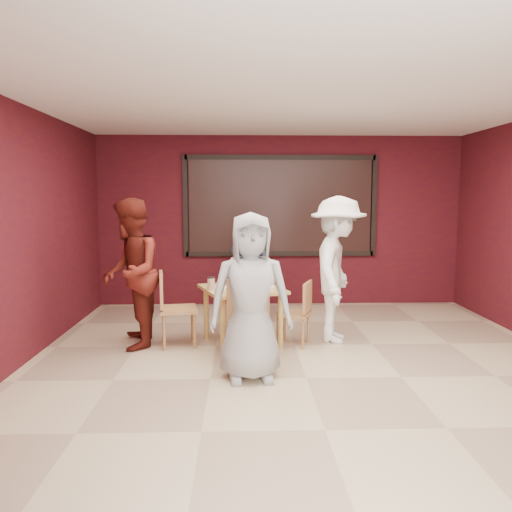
{
  "coord_description": "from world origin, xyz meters",
  "views": [
    {
      "loc": [
        -0.65,
        -4.79,
        1.81
      ],
      "look_at": [
        -0.47,
        1.19,
        1.09
      ],
      "focal_mm": 35.0,
      "sensor_mm": 36.0,
      "label": 1
    }
  ],
  "objects_px": {
    "chair_front": "(248,314)",
    "diner_back": "(250,268)",
    "chair_left": "(172,304)",
    "diner_right": "(337,269)",
    "chair_right": "(299,309)",
    "chair_back": "(249,294)",
    "diner_left": "(131,273)",
    "dining_table": "(242,294)",
    "diner_front": "(251,297)"
  },
  "relations": [
    {
      "from": "chair_front",
      "to": "diner_back",
      "type": "height_order",
      "value": "diner_back"
    },
    {
      "from": "chair_left",
      "to": "diner_right",
      "type": "xyz_separation_m",
      "value": [
        2.04,
        0.17,
        0.39
      ]
    },
    {
      "from": "chair_right",
      "to": "chair_front",
      "type": "bearing_deg",
      "value": -135.51
    },
    {
      "from": "chair_right",
      "to": "diner_back",
      "type": "bearing_deg",
      "value": 116.86
    },
    {
      "from": "chair_right",
      "to": "diner_right",
      "type": "xyz_separation_m",
      "value": [
        0.5,
        0.19,
        0.46
      ]
    },
    {
      "from": "chair_back",
      "to": "diner_left",
      "type": "relative_size",
      "value": 0.47
    },
    {
      "from": "chair_front",
      "to": "diner_back",
      "type": "xyz_separation_m",
      "value": [
        0.05,
        1.73,
        0.26
      ]
    },
    {
      "from": "diner_back",
      "to": "diner_right",
      "type": "xyz_separation_m",
      "value": [
        1.07,
        -0.93,
        0.11
      ]
    },
    {
      "from": "dining_table",
      "to": "diner_front",
      "type": "relative_size",
      "value": 0.69
    },
    {
      "from": "chair_back",
      "to": "dining_table",
      "type": "bearing_deg",
      "value": -96.99
    },
    {
      "from": "diner_front",
      "to": "diner_back",
      "type": "distance_m",
      "value": 2.24
    },
    {
      "from": "diner_right",
      "to": "chair_back",
      "type": "bearing_deg",
      "value": 73.43
    },
    {
      "from": "chair_front",
      "to": "chair_right",
      "type": "relative_size",
      "value": 1.2
    },
    {
      "from": "chair_left",
      "to": "diner_left",
      "type": "xyz_separation_m",
      "value": [
        -0.48,
        -0.02,
        0.38
      ]
    },
    {
      "from": "dining_table",
      "to": "chair_right",
      "type": "xyz_separation_m",
      "value": [
        0.69,
        -0.07,
        -0.18
      ]
    },
    {
      "from": "chair_left",
      "to": "diner_back",
      "type": "bearing_deg",
      "value": 48.73
    },
    {
      "from": "diner_back",
      "to": "diner_right",
      "type": "height_order",
      "value": "diner_right"
    },
    {
      "from": "diner_front",
      "to": "diner_back",
      "type": "relative_size",
      "value": 1.04
    },
    {
      "from": "dining_table",
      "to": "chair_front",
      "type": "distance_m",
      "value": 0.69
    },
    {
      "from": "diner_back",
      "to": "diner_left",
      "type": "xyz_separation_m",
      "value": [
        -1.45,
        -1.12,
        0.1
      ]
    },
    {
      "from": "chair_back",
      "to": "diner_back",
      "type": "height_order",
      "value": "diner_back"
    },
    {
      "from": "chair_left",
      "to": "chair_front",
      "type": "bearing_deg",
      "value": -34.44
    },
    {
      "from": "diner_right",
      "to": "diner_front",
      "type": "bearing_deg",
      "value": 155.4
    },
    {
      "from": "diner_left",
      "to": "diner_back",
      "type": "bearing_deg",
      "value": 118.96
    },
    {
      "from": "diner_right",
      "to": "chair_right",
      "type": "bearing_deg",
      "value": 126.55
    },
    {
      "from": "dining_table",
      "to": "diner_left",
      "type": "distance_m",
      "value": 1.35
    },
    {
      "from": "chair_front",
      "to": "diner_left",
      "type": "bearing_deg",
      "value": 156.32
    },
    {
      "from": "chair_front",
      "to": "diner_right",
      "type": "xyz_separation_m",
      "value": [
        1.12,
        0.8,
        0.37
      ]
    },
    {
      "from": "diner_front",
      "to": "chair_front",
      "type": "bearing_deg",
      "value": 86.19
    },
    {
      "from": "diner_front",
      "to": "diner_left",
      "type": "xyz_separation_m",
      "value": [
        -1.41,
        1.12,
        0.07
      ]
    },
    {
      "from": "chair_back",
      "to": "chair_left",
      "type": "distance_m",
      "value": 1.28
    },
    {
      "from": "chair_front",
      "to": "chair_left",
      "type": "bearing_deg",
      "value": 145.56
    },
    {
      "from": "diner_front",
      "to": "diner_left",
      "type": "bearing_deg",
      "value": 136.17
    },
    {
      "from": "dining_table",
      "to": "diner_back",
      "type": "bearing_deg",
      "value": 83.44
    },
    {
      "from": "chair_front",
      "to": "chair_back",
      "type": "xyz_separation_m",
      "value": [
        0.03,
        1.49,
        -0.06
      ]
    },
    {
      "from": "chair_left",
      "to": "diner_left",
      "type": "relative_size",
      "value": 0.51
    },
    {
      "from": "chair_front",
      "to": "diner_left",
      "type": "relative_size",
      "value": 0.53
    },
    {
      "from": "dining_table",
      "to": "chair_left",
      "type": "height_order",
      "value": "chair_left"
    },
    {
      "from": "dining_table",
      "to": "chair_front",
      "type": "relative_size",
      "value": 1.21
    },
    {
      "from": "dining_table",
      "to": "diner_back",
      "type": "height_order",
      "value": "diner_back"
    },
    {
      "from": "chair_back",
      "to": "chair_right",
      "type": "height_order",
      "value": "chair_back"
    },
    {
      "from": "chair_front",
      "to": "diner_back",
      "type": "distance_m",
      "value": 1.75
    },
    {
      "from": "chair_back",
      "to": "diner_left",
      "type": "bearing_deg",
      "value": -148.38
    },
    {
      "from": "dining_table",
      "to": "diner_left",
      "type": "relative_size",
      "value": 0.63
    },
    {
      "from": "chair_back",
      "to": "chair_right",
      "type": "relative_size",
      "value": 1.06
    },
    {
      "from": "chair_back",
      "to": "chair_front",
      "type": "bearing_deg",
      "value": -91.18
    },
    {
      "from": "chair_left",
      "to": "diner_front",
      "type": "bearing_deg",
      "value": -50.66
    },
    {
      "from": "chair_left",
      "to": "diner_left",
      "type": "bearing_deg",
      "value": -177.88
    },
    {
      "from": "dining_table",
      "to": "chair_front",
      "type": "bearing_deg",
      "value": -84.28
    },
    {
      "from": "chair_front",
      "to": "diner_left",
      "type": "distance_m",
      "value": 1.56
    }
  ]
}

